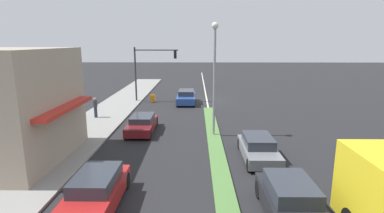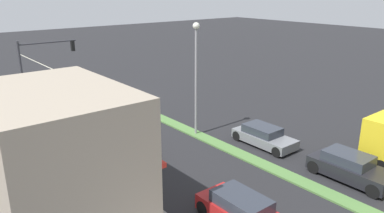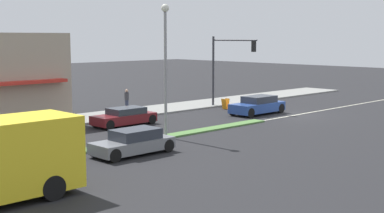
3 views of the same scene
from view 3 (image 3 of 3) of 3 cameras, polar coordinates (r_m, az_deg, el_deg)
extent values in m
plane|color=#232326|center=(27.13, -11.65, -4.78)|extent=(160.00, 160.00, 0.00)
cube|color=beige|center=(39.64, 10.82, -0.92)|extent=(0.16, 60.00, 0.01)
cube|color=tan|center=(36.62, -19.53, 2.86)|extent=(5.07, 7.04, 5.81)
cube|color=red|center=(34.03, -17.48, 2.45)|extent=(0.70, 5.63, 0.20)
cylinder|color=#333338|center=(43.62, 2.28, 3.81)|extent=(0.18, 0.18, 5.60)
cylinder|color=#333338|center=(42.01, 4.54, 7.06)|extent=(4.50, 0.12, 0.12)
cube|color=black|center=(40.76, 6.60, 6.40)|extent=(0.28, 0.24, 0.84)
sphere|color=red|center=(40.86, 6.72, 6.78)|extent=(0.18, 0.18, 0.18)
sphere|color=gold|center=(40.86, 6.72, 6.40)|extent=(0.18, 0.18, 0.18)
sphere|color=green|center=(40.87, 6.71, 6.02)|extent=(0.18, 0.18, 0.18)
cylinder|color=gray|center=(29.95, -2.84, 3.46)|extent=(0.16, 0.16, 7.00)
sphere|color=silver|center=(29.92, -2.89, 10.45)|extent=(0.44, 0.44, 0.44)
cylinder|color=#282D42|center=(40.38, -6.97, 0.10)|extent=(0.26, 0.26, 0.87)
cylinder|color=#333338|center=(40.29, -6.98, 1.12)|extent=(0.34, 0.34, 0.58)
sphere|color=tan|center=(40.25, -6.99, 1.68)|extent=(0.22, 0.22, 0.22)
cube|color=orange|center=(42.37, 3.72, 0.30)|extent=(0.45, 0.21, 0.84)
cube|color=orange|center=(42.14, 3.43, 0.27)|extent=(0.45, 0.21, 0.84)
cube|color=yellow|center=(19.55, -19.51, -5.09)|extent=(2.40, 5.10, 2.60)
cylinder|color=black|center=(19.43, -14.63, -8.39)|extent=(0.28, 0.90, 0.90)
cylinder|color=black|center=(21.28, -17.53, -7.11)|extent=(0.28, 0.90, 0.90)
cylinder|color=black|center=(29.82, -19.21, -3.27)|extent=(0.22, 0.69, 0.69)
cube|color=black|center=(23.09, -17.75, -5.75)|extent=(1.80, 4.14, 0.70)
cube|color=#2D333D|center=(23.05, -17.35, -4.20)|extent=(1.53, 2.28, 0.53)
cylinder|color=black|center=(23.19, -13.26, -6.01)|extent=(0.22, 0.71, 0.71)
cylinder|color=black|center=(24.55, -15.20, -5.33)|extent=(0.22, 0.71, 0.71)
cube|color=slate|center=(26.09, -6.37, -4.14)|extent=(1.73, 4.09, 0.56)
cube|color=#2D333D|center=(26.11, -6.04, -2.94)|extent=(1.47, 2.25, 0.50)
cylinder|color=black|center=(24.57, -8.27, -5.21)|extent=(0.22, 0.65, 0.65)
cylinder|color=black|center=(25.79, -10.28, -4.65)|extent=(0.22, 0.65, 0.65)
cylinder|color=black|center=(26.55, -2.58, -4.19)|extent=(0.22, 0.65, 0.65)
cylinder|color=black|center=(27.69, -4.69, -3.72)|extent=(0.22, 0.65, 0.65)
cube|color=maroon|center=(34.66, -7.28, -1.28)|extent=(1.73, 4.17, 0.57)
cube|color=#2D333D|center=(34.72, -7.01, -0.45)|extent=(1.47, 2.29, 0.41)
cylinder|color=black|center=(33.09, -8.79, -1.97)|extent=(0.22, 0.63, 0.63)
cylinder|color=black|center=(34.34, -10.28, -1.66)|extent=(0.22, 0.63, 0.63)
cylinder|color=black|center=(35.12, -4.33, -1.36)|extent=(0.22, 0.63, 0.63)
cylinder|color=black|center=(36.29, -5.89, -1.09)|extent=(0.22, 0.63, 0.63)
cube|color=#284793|center=(39.66, 6.97, -0.08)|extent=(1.83, 4.47, 0.66)
cube|color=#2D333D|center=(39.77, 7.19, 0.78)|extent=(1.55, 2.46, 0.49)
cylinder|color=black|center=(37.81, 6.24, -0.69)|extent=(0.22, 0.71, 0.71)
cylinder|color=black|center=(38.86, 4.39, -0.45)|extent=(0.22, 0.71, 0.71)
cylinder|color=black|center=(40.59, 9.43, -0.19)|extent=(0.22, 0.71, 0.71)
cylinder|color=black|center=(41.56, 7.63, 0.02)|extent=(0.22, 0.71, 0.71)
camera|label=1|loc=(23.64, -43.97, 6.77)|focal=28.00mm
camera|label=2|loc=(37.72, -42.57, 11.32)|focal=35.00mm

